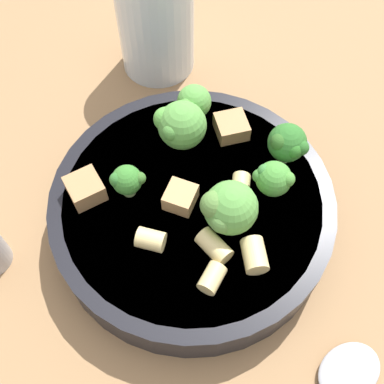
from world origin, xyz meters
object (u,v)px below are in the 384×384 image
Objects in this scene: broccoli_floret_3 at (273,179)px; rigatoni_2 at (255,255)px; broccoli_floret_1 at (228,209)px; chicken_chunk_2 at (179,193)px; broccoli_floret_4 at (127,180)px; broccoli_floret_0 at (287,144)px; broccoli_floret_5 at (180,125)px; chicken_chunk_0 at (231,127)px; pasta_bowl at (192,208)px; chicken_chunk_1 at (85,189)px; rigatoni_0 at (208,248)px; rigatoni_4 at (212,278)px; drinking_glass at (156,27)px; broccoli_floret_2 at (193,102)px; rigatoni_3 at (151,240)px; rigatoni_1 at (240,190)px.

broccoli_floret_3 is 0.06m from rigatoni_2.
chicken_chunk_2 is (-0.03, 0.03, -0.02)m from broccoli_floret_1.
broccoli_floret_4 is at bearing 152.34° from chicken_chunk_2.
broccoli_floret_5 is (-0.07, 0.05, 0.00)m from broccoli_floret_0.
rigatoni_2 reaches higher than chicken_chunk_0.
pasta_bowl is 0.09m from chicken_chunk_1.
broccoli_floret_3 is at bearing 26.24° from rigatoni_0.
chicken_chunk_1 is (-0.07, 0.10, 0.00)m from rigatoni_4.
drinking_glass reaches higher than chicken_chunk_1.
broccoli_floret_5 is 1.84× the size of chicken_chunk_2.
rigatoni_3 is at bearing -124.45° from broccoli_floret_2.
broccoli_floret_0 is 0.13m from broccoli_floret_4.
broccoli_floret_0 is 1.25× the size of broccoli_floret_4.
broccoli_floret_5 is at bearing -131.78° from broccoli_floret_2.
rigatoni_3 is (-0.04, -0.03, 0.02)m from pasta_bowl.
rigatoni_4 is (-0.02, -0.12, -0.01)m from broccoli_floret_5.
chicken_chunk_0 is at bearing 75.72° from rigatoni_2.
chicken_chunk_1 is at bearing -124.46° from drinking_glass.
chicken_chunk_1 is 0.19m from drinking_glass.
rigatoni_4 is 0.12m from chicken_chunk_1.
broccoli_floret_3 is at bearing -19.03° from chicken_chunk_1.
rigatoni_0 is 1.09× the size of rigatoni_2.
rigatoni_4 is at bearing -69.25° from broccoli_floret_4.
drinking_glass is (-0.02, 0.14, 0.00)m from chicken_chunk_0.
rigatoni_1 is at bearing -20.13° from chicken_chunk_1.
chicken_chunk_0 is 0.14m from drinking_glass.
rigatoni_2 is (-0.06, -0.07, -0.01)m from broccoli_floret_0.
broccoli_floret_1 is at bearing -40.39° from broccoli_floret_4.
pasta_bowl is at bearing 119.42° from broccoli_floret_1.
rigatoni_0 is 0.02m from rigatoni_4.
broccoli_floret_3 is at bearing 6.33° from rigatoni_3.
pasta_bowl is 9.40× the size of rigatoni_2.
chicken_chunk_1 is (-0.09, 0.06, -0.02)m from broccoli_floret_1.
broccoli_floret_1 is at bearing -96.47° from broccoli_floret_2.
chicken_chunk_1 is (-0.16, 0.02, -0.01)m from broccoli_floret_0.
rigatoni_1 is (-0.02, 0.01, -0.01)m from broccoli_floret_3.
broccoli_floret_2 reaches higher than broccoli_floret_4.
broccoli_floret_0 is 1.81× the size of rigatoni_3.
rigatoni_2 is 0.14m from chicken_chunk_1.
broccoli_floret_5 is 0.07m from rigatoni_1.
broccoli_floret_0 is 0.84× the size of broccoli_floret_1.
broccoli_floret_0 reaches higher than broccoli_floret_4.
broccoli_floret_1 is at bearing -114.55° from chicken_chunk_0.
pasta_bowl is 5.15× the size of broccoli_floret_1.
chicken_chunk_2 is (-0.00, 0.05, 0.00)m from rigatoni_0.
broccoli_floret_0 reaches higher than chicken_chunk_0.
broccoli_floret_1 is at bearing -93.73° from drinking_glass.
broccoli_floret_1 is 1.68× the size of rigatoni_0.
chicken_chunk_1 is (-0.13, 0.05, -0.01)m from broccoli_floret_3.
broccoli_floret_4 is 1.14× the size of chicken_chunk_0.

